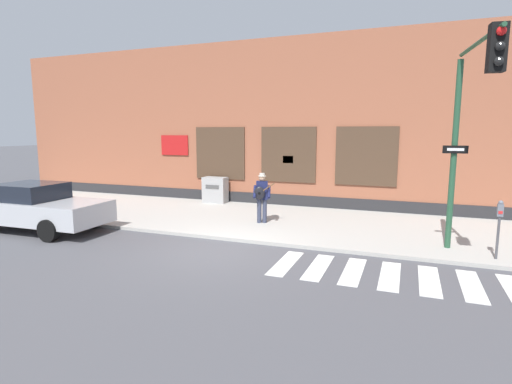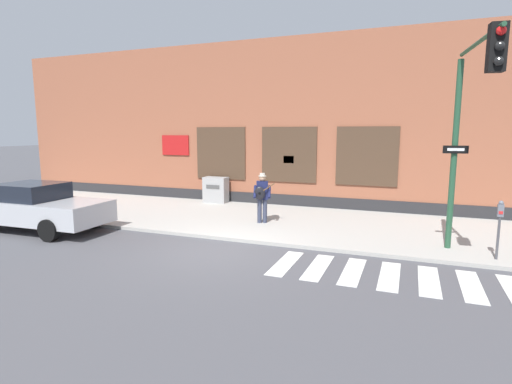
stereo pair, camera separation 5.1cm
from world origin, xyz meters
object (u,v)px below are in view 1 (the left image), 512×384
(red_car, at_px, (36,207))
(parking_meter, at_px, (499,221))
(traffic_light, at_px, (470,112))
(utility_box, at_px, (215,190))
(busker, at_px, (262,195))

(red_car, xyz_separation_m, parking_meter, (13.10, 1.61, 0.28))
(traffic_light, bearing_deg, red_car, -174.80)
(traffic_light, distance_m, utility_box, 10.80)
(busker, xyz_separation_m, traffic_light, (5.76, -2.10, 2.53))
(parking_meter, relative_size, utility_box, 1.30)
(busker, bearing_deg, parking_meter, -13.63)
(busker, relative_size, parking_meter, 1.17)
(busker, bearing_deg, red_car, -153.58)
(red_car, height_order, parking_meter, parking_meter)
(utility_box, bearing_deg, parking_meter, -25.13)
(busker, bearing_deg, traffic_light, -20.04)
(red_car, distance_m, parking_meter, 13.20)
(parking_meter, bearing_deg, busker, 166.37)
(busker, distance_m, utility_box, 4.48)
(busker, relative_size, traffic_light, 0.34)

